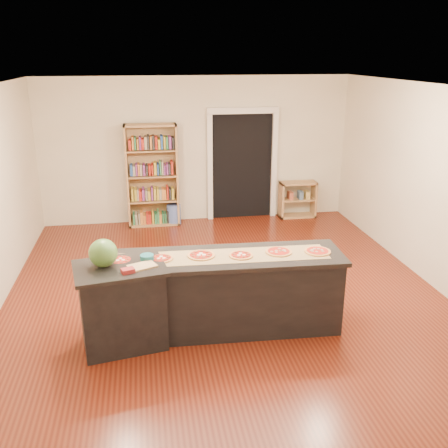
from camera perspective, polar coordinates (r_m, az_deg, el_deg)
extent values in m
cube|color=beige|center=(6.45, 0.29, 2.79)|extent=(6.00, 7.00, 2.80)
cube|color=#5E2010|center=(6.97, 0.27, -8.31)|extent=(6.00, 7.00, 0.01)
cube|color=white|center=(6.20, 0.31, 15.28)|extent=(6.00, 7.00, 0.01)
cube|color=black|center=(10.01, 2.06, 6.60)|extent=(1.20, 0.02, 2.10)
cube|color=silver|center=(9.86, -1.62, 6.41)|extent=(0.10, 0.08, 2.10)
cube|color=silver|center=(10.12, 5.74, 6.64)|extent=(0.10, 0.08, 2.10)
cube|color=silver|center=(9.79, 2.19, 12.84)|extent=(1.40, 0.08, 0.12)
cube|color=black|center=(6.03, -0.33, -8.10)|extent=(2.81, 0.70, 0.90)
cube|color=black|center=(5.83, -0.34, -3.93)|extent=(2.89, 0.78, 0.05)
cube|color=black|center=(5.84, -11.53, -9.34)|extent=(0.90, 0.64, 0.93)
cube|color=black|center=(5.63, -11.86, -4.96)|extent=(0.99, 0.72, 0.04)
cube|color=tan|center=(9.64, -8.20, 5.48)|extent=(0.98, 0.35, 1.95)
cube|color=tan|center=(10.28, 8.40, 2.80)|extent=(0.73, 0.31, 0.73)
cylinder|color=#536CBA|center=(9.83, -5.74, 1.12)|extent=(0.27, 0.27, 0.39)
cube|color=olive|center=(5.82, -0.33, -3.71)|extent=(2.52, 0.55, 0.00)
sphere|color=#144214|center=(5.60, -13.65, -3.25)|extent=(0.31, 0.31, 0.31)
cube|color=tan|center=(5.55, -9.33, -4.78)|extent=(0.35, 0.30, 0.02)
cube|color=maroon|center=(5.43, -10.93, -5.25)|extent=(0.16, 0.13, 0.05)
cylinder|color=#195966|center=(5.73, -8.80, -3.78)|extent=(0.16, 0.16, 0.06)
cylinder|color=tan|center=(5.80, -11.75, -4.10)|extent=(0.27, 0.27, 0.02)
cylinder|color=#A5190C|center=(5.79, -11.75, -4.01)|extent=(0.22, 0.22, 0.00)
cylinder|color=tan|center=(5.77, -7.18, -3.93)|extent=(0.28, 0.28, 0.02)
cylinder|color=#A5190C|center=(5.77, -7.18, -3.85)|extent=(0.23, 0.23, 0.00)
cylinder|color=tan|center=(5.82, -2.63, -3.59)|extent=(0.33, 0.33, 0.02)
cylinder|color=#A5190C|center=(5.82, -2.63, -3.51)|extent=(0.27, 0.27, 0.00)
cylinder|color=tan|center=(5.82, 1.95, -3.60)|extent=(0.29, 0.29, 0.02)
cylinder|color=#A5190C|center=(5.82, 1.95, -3.51)|extent=(0.24, 0.24, 0.00)
cylinder|color=tan|center=(5.95, 6.27, -3.17)|extent=(0.31, 0.31, 0.02)
cylinder|color=#A5190C|center=(5.95, 6.27, -3.09)|extent=(0.26, 0.26, 0.00)
cylinder|color=tan|center=(6.03, 10.64, -3.08)|extent=(0.31, 0.31, 0.02)
cylinder|color=#A5190C|center=(6.03, 10.64, -3.00)|extent=(0.25, 0.25, 0.00)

